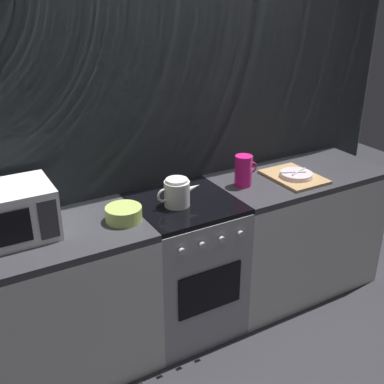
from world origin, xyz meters
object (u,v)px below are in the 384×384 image
at_px(mixing_bowl, 124,214).
at_px(microwave, 7,213).
at_px(stove_unit, 185,266).
at_px(pitcher, 244,171).
at_px(dish_pile, 295,176).
at_px(kettle, 177,193).

bearing_deg(mixing_bowl, microwave, 168.51).
relative_size(stove_unit, pitcher, 4.50).
distance_m(stove_unit, dish_pile, 0.93).
relative_size(stove_unit, kettle, 3.16).
relative_size(stove_unit, dish_pile, 2.25).
bearing_deg(dish_pile, kettle, 177.99).
bearing_deg(kettle, pitcher, 5.79).
height_order(kettle, pitcher, pitcher).
distance_m(microwave, dish_pile, 1.79).
distance_m(microwave, mixing_bowl, 0.59).
distance_m(pitcher, dish_pile, 0.38).
distance_m(kettle, pitcher, 0.51).
height_order(stove_unit, microwave, microwave).
relative_size(mixing_bowl, pitcher, 1.00).
bearing_deg(microwave, kettle, -5.84).
relative_size(stove_unit, microwave, 1.96).
bearing_deg(mixing_bowl, stove_unit, 6.46).
height_order(kettle, dish_pile, kettle).
bearing_deg(dish_pile, stove_unit, 176.22).
height_order(stove_unit, mixing_bowl, mixing_bowl).
relative_size(microwave, pitcher, 2.30).
xyz_separation_m(pitcher, dish_pile, (0.36, -0.08, -0.08)).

